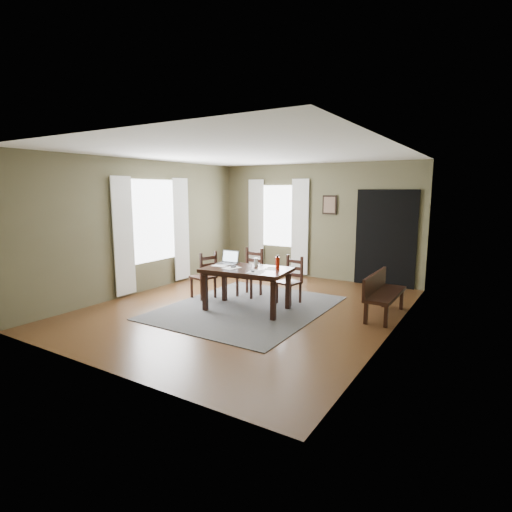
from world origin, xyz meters
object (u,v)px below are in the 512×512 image
Objects in this scene: dining_table at (247,273)px; water_bottle at (278,263)px; chair_end at (205,276)px; chair_back_left at (251,273)px; chair_back_right at (290,280)px; bench at (382,291)px; laptop at (229,260)px.

water_bottle is (0.50, 0.19, 0.20)m from dining_table.
chair_back_left is (0.64, 0.64, 0.01)m from chair_end.
chair_end is 1.66m from chair_back_right.
chair_back_left is at bearing 111.61° from dining_table.
bench is at bearing 24.12° from water_bottle.
laptop is at bearing 102.62° from chair_end.
chair_end is 0.91m from chair_back_left.
chair_back_left reaches higher than dining_table.
dining_table is at bearing 113.30° from bench.
laptop is at bearing -136.49° from chair_back_right.
water_bottle is (1.61, -0.02, 0.41)m from chair_end.
chair_back_left is at bearing 82.37° from laptop.
chair_end is (-1.10, 0.21, -0.21)m from dining_table.
bench is at bearing 12.79° from laptop.
chair_back_left is (-0.46, 0.85, -0.19)m from dining_table.
chair_end is at bearing 175.69° from laptop.
dining_table is at bearing 93.90° from chair_end.
chair_back_left is 0.73× the size of bench.
chair_end is 0.69m from laptop.
water_bottle reaches higher than laptop.
chair_back_left is 2.57× the size of laptop.
laptop is (-0.96, -0.62, 0.38)m from chair_back_right.
dining_table is at bearing -22.25° from laptop.
dining_table is 0.98m from chair_back_left.
chair_back_right is (0.90, -0.04, -0.03)m from chair_back_left.
dining_table is 1.14m from chair_end.
water_bottle is (1.02, 0.00, 0.05)m from laptop.
water_bottle reaches higher than chair_back_right.
chair_end reaches higher than bench.
bench is at bearing 3.49° from chair_back_left.
water_bottle is at bearing 13.72° from dining_table.
chair_back_left is 1.08× the size of chair_back_right.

